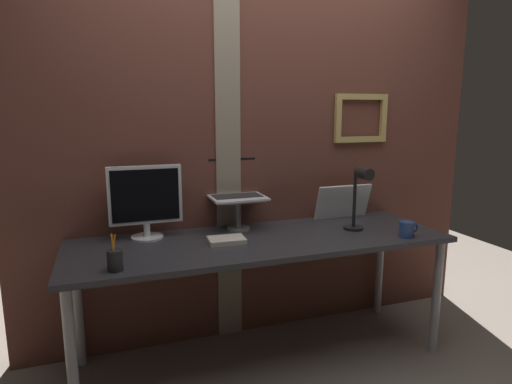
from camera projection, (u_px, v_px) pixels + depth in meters
ground_plane at (281, 351)px, 2.66m from camera, size 6.00×6.00×0.00m
brick_wall_back at (261, 129)px, 2.76m from camera, size 3.06×0.16×2.67m
desk at (262, 250)px, 2.47m from camera, size 2.13×0.69×0.74m
monitor at (145, 198)px, 2.42m from camera, size 0.40×0.18×0.41m
laptop_stand at (238, 209)px, 2.62m from camera, size 0.28×0.22×0.19m
laptop at (235, 186)px, 2.65m from camera, size 0.33×0.28×0.25m
whiteboard_panel at (343, 202)px, 2.89m from camera, size 0.38×0.08×0.23m
desk_lamp at (360, 192)px, 2.55m from camera, size 0.12×0.20×0.39m
pen_cup at (115, 260)px, 1.96m from camera, size 0.07×0.07×0.17m
coffee_mug at (407, 229)px, 2.48m from camera, size 0.12×0.08×0.09m
paper_clutter_stack at (227, 240)px, 2.39m from camera, size 0.21×0.15×0.03m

